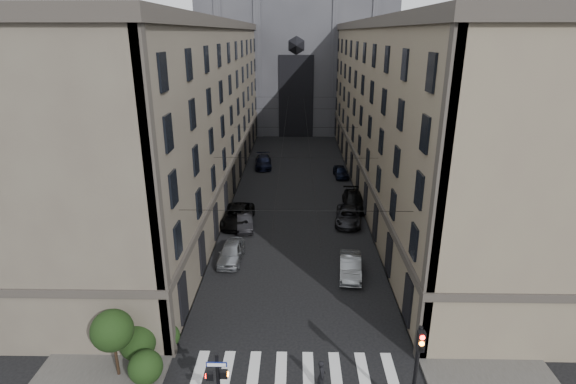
# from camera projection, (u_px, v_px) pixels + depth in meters

# --- Properties ---
(sidewalk_left) EXTENTS (7.00, 80.00, 0.15)m
(sidewalk_left) POSITION_uv_depth(u_px,v_px,m) (208.00, 186.00, 53.94)
(sidewalk_left) COLOR #383533
(sidewalk_left) RESTS_ON ground
(sidewalk_right) EXTENTS (7.00, 80.00, 0.15)m
(sidewalk_right) POSITION_uv_depth(u_px,v_px,m) (383.00, 187.00, 53.60)
(sidewalk_right) COLOR #383533
(sidewalk_right) RESTS_ON ground
(zebra_crossing) EXTENTS (11.00, 3.20, 0.01)m
(zebra_crossing) POSITION_uv_depth(u_px,v_px,m) (295.00, 372.00, 24.59)
(zebra_crossing) COLOR beige
(zebra_crossing) RESTS_ON ground
(building_left) EXTENTS (13.60, 60.60, 18.85)m
(building_left) POSITION_uv_depth(u_px,v_px,m) (178.00, 109.00, 50.88)
(building_left) COLOR #4F463C
(building_left) RESTS_ON ground
(building_right) EXTENTS (13.60, 60.60, 18.85)m
(building_right) POSITION_uv_depth(u_px,v_px,m) (415.00, 110.00, 50.44)
(building_right) COLOR brown
(building_right) RESTS_ON ground
(gothic_tower) EXTENTS (35.00, 23.00, 58.00)m
(gothic_tower) POSITION_uv_depth(u_px,v_px,m) (296.00, 31.00, 84.52)
(gothic_tower) COLOR #2D2D33
(gothic_tower) RESTS_ON ground
(pedestrian_signal_left) EXTENTS (1.02, 0.38, 4.00)m
(pedestrian_signal_left) POSITION_uv_depth(u_px,v_px,m) (218.00, 384.00, 20.58)
(pedestrian_signal_left) COLOR black
(pedestrian_signal_left) RESTS_ON ground
(traffic_light_right) EXTENTS (0.34, 0.50, 5.20)m
(traffic_light_right) POSITION_uv_depth(u_px,v_px,m) (417.00, 363.00, 20.50)
(traffic_light_right) COLOR black
(traffic_light_right) RESTS_ON ground
(shrub_cluster) EXTENTS (3.90, 4.40, 3.90)m
(shrub_cluster) POSITION_uv_depth(u_px,v_px,m) (133.00, 342.00, 24.14)
(shrub_cluster) COLOR black
(shrub_cluster) RESTS_ON sidewalk_left
(tram_wires) EXTENTS (14.00, 60.00, 0.43)m
(tram_wires) POSITION_uv_depth(u_px,v_px,m) (296.00, 128.00, 51.02)
(tram_wires) COLOR black
(tram_wires) RESTS_ON ground
(car_left_near) EXTENTS (2.03, 4.62, 1.55)m
(car_left_near) POSITION_uv_depth(u_px,v_px,m) (231.00, 252.00, 36.30)
(car_left_near) COLOR gray
(car_left_near) RESTS_ON ground
(car_left_midnear) EXTENTS (1.97, 4.31, 1.37)m
(car_left_midnear) POSITION_uv_depth(u_px,v_px,m) (245.00, 222.00, 42.35)
(car_left_midnear) COLOR black
(car_left_midnear) RESTS_ON ground
(car_left_midfar) EXTENTS (2.95, 6.02, 1.64)m
(car_left_midfar) POSITION_uv_depth(u_px,v_px,m) (238.00, 216.00, 43.41)
(car_left_midfar) COLOR black
(car_left_midfar) RESTS_ON ground
(car_left_far) EXTENTS (2.60, 5.51, 1.55)m
(car_left_far) POSITION_uv_depth(u_px,v_px,m) (263.00, 162.00, 61.65)
(car_left_far) COLOR black
(car_left_far) RESTS_ON ground
(car_right_near) EXTENTS (1.99, 4.69, 1.51)m
(car_right_near) POSITION_uv_depth(u_px,v_px,m) (350.00, 266.00, 34.16)
(car_right_near) COLOR gray
(car_right_near) RESTS_ON ground
(car_right_midnear) EXTENTS (3.09, 5.52, 1.46)m
(car_right_midnear) POSITION_uv_depth(u_px,v_px,m) (348.00, 216.00, 43.59)
(car_right_midnear) COLOR black
(car_right_midnear) RESTS_ON ground
(car_right_midfar) EXTENTS (2.25, 5.46, 1.58)m
(car_right_midfar) POSITION_uv_depth(u_px,v_px,m) (354.00, 200.00, 47.41)
(car_right_midfar) COLOR black
(car_right_midfar) RESTS_ON ground
(car_right_far) EXTENTS (1.92, 4.22, 1.40)m
(car_right_far) POSITION_uv_depth(u_px,v_px,m) (341.00, 172.00, 57.49)
(car_right_far) COLOR black
(car_right_far) RESTS_ON ground
(pedestrian) EXTENTS (0.46, 0.66, 1.75)m
(pedestrian) POSITION_uv_depth(u_px,v_px,m) (322.00, 375.00, 23.12)
(pedestrian) COLOR black
(pedestrian) RESTS_ON ground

